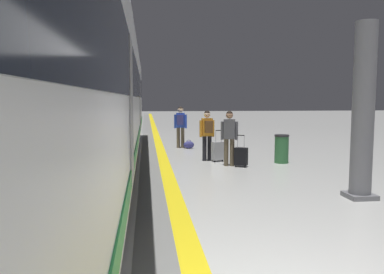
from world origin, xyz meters
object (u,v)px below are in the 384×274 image
object	(u,v)px
waste_bin	(282,149)
passenger_mid	(207,131)
passenger_near	(229,134)
passenger_far	(180,123)
suitcase_mid	(218,151)
platform_pillar	(363,115)
high_speed_train	(76,80)
suitcase_near	(241,156)
duffel_bag_far	(189,145)

from	to	relation	value
waste_bin	passenger_mid	bearing A→B (deg)	162.63
waste_bin	passenger_near	bearing A→B (deg)	-168.66
passenger_far	waste_bin	xyz separation A→B (m)	(2.88, -4.20, -0.56)
waste_bin	suitcase_mid	bearing A→B (deg)	165.39
suitcase_mid	platform_pillar	distance (m)	5.60
high_speed_train	waste_bin	world-z (taller)	high_speed_train
passenger_near	suitcase_mid	world-z (taller)	passenger_near
suitcase_near	suitcase_mid	bearing A→B (deg)	115.23
suitcase_near	passenger_mid	world-z (taller)	passenger_mid
passenger_far	waste_bin	distance (m)	5.12
passenger_near	platform_pillar	size ratio (longest dim) A/B	0.47
platform_pillar	high_speed_train	bearing A→B (deg)	159.55
passenger_mid	high_speed_train	bearing A→B (deg)	-141.10
suitcase_near	waste_bin	xyz separation A→B (m)	(1.47, 0.58, 0.13)
suitcase_near	passenger_mid	bearing A→B (deg)	122.66
suitcase_mid	passenger_mid	bearing A→B (deg)	147.35
high_speed_train	platform_pillar	distance (m)	6.51
platform_pillar	passenger_mid	bearing A→B (deg)	114.54
suitcase_mid	waste_bin	size ratio (longest dim) A/B	1.14
passenger_far	duffel_bag_far	world-z (taller)	passenger_far
passenger_near	platform_pillar	distance (m)	4.61
passenger_mid	platform_pillar	world-z (taller)	platform_pillar
suitcase_mid	passenger_near	bearing A→B (deg)	-77.45
suitcase_near	passenger_mid	xyz separation A→B (m)	(-0.83, 1.30, 0.66)
suitcase_mid	duffel_bag_far	bearing A→B (deg)	99.41
passenger_near	suitcase_near	bearing A→B (deg)	-34.44
suitcase_near	platform_pillar	bearing A→B (deg)	-68.41
high_speed_train	passenger_near	xyz separation A→B (m)	(4.19, 1.89, -1.52)
suitcase_mid	passenger_far	world-z (taller)	passenger_far
suitcase_near	duffel_bag_far	bearing A→B (deg)	103.46
suitcase_near	passenger_far	distance (m)	5.03
suitcase_mid	duffel_bag_far	distance (m)	3.50
suitcase_mid	platform_pillar	xyz separation A→B (m)	(2.07, -5.02, 1.37)
passenger_near	passenger_mid	size ratio (longest dim) A/B	1.01
high_speed_train	suitcase_near	xyz separation A→B (m)	(4.51, 1.67, -2.18)
platform_pillar	waste_bin	xyz separation A→B (m)	(-0.09, 4.51, -1.27)
passenger_mid	duffel_bag_far	size ratio (longest dim) A/B	3.78
suitcase_near	platform_pillar	size ratio (longest dim) A/B	0.27
high_speed_train	passenger_mid	distance (m)	4.96
high_speed_train	passenger_near	distance (m)	4.84
high_speed_train	passenger_far	xyz separation A→B (m)	(3.10, 6.45, -1.48)
suitcase_near	waste_bin	distance (m)	1.58
passenger_mid	suitcase_mid	size ratio (longest dim) A/B	1.60
duffel_bag_far	suitcase_near	bearing A→B (deg)	-76.54
passenger_near	platform_pillar	xyz separation A→B (m)	(1.88, -4.15, 0.75)
suitcase_near	waste_bin	size ratio (longest dim) A/B	1.07
high_speed_train	duffel_bag_far	bearing A→B (deg)	61.19
suitcase_near	passenger_far	bearing A→B (deg)	106.44
passenger_far	platform_pillar	size ratio (longest dim) A/B	0.48
suitcase_mid	passenger_far	distance (m)	3.85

